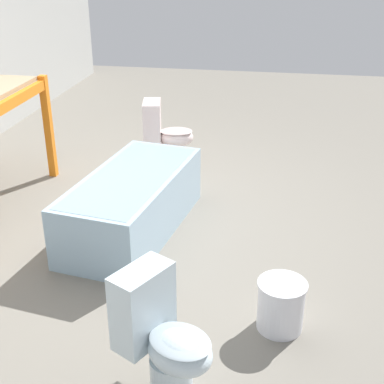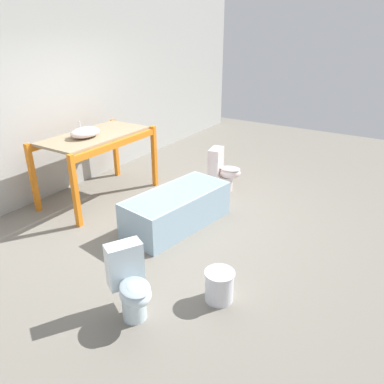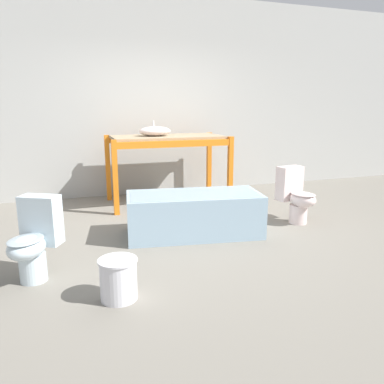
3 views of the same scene
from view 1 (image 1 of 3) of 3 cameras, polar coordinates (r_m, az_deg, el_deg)
ground_plane at (r=4.54m, az=-6.86°, el=-3.58°), size 12.00×12.00×0.00m
bathtub_main at (r=4.34m, az=-6.37°, el=-0.77°), size 1.60×0.89×0.49m
toilet_near at (r=2.81m, az=-3.17°, el=-15.20°), size 0.51×0.59×0.71m
toilet_far at (r=5.56m, az=-2.89°, el=6.13°), size 0.40×0.56×0.71m
bucket_white at (r=3.37m, az=9.46°, el=-11.74°), size 0.30×0.30×0.33m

